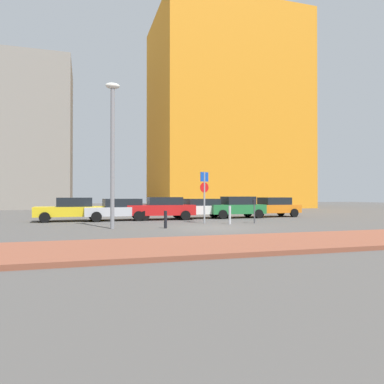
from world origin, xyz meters
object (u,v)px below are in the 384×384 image
at_px(parking_sign_post, 204,191).
at_px(traffic_bollard_near, 165,220).
at_px(parking_meter, 254,208).
at_px(street_lamp, 112,143).
at_px(parked_car_white, 201,208).
at_px(traffic_bollard_mid, 230,215).
at_px(parked_car_orange, 272,207).
at_px(parked_car_silver, 120,209).
at_px(parked_car_yellow, 72,209).
at_px(parked_car_green, 236,207).
at_px(parked_car_red, 161,208).

height_order(parking_sign_post, traffic_bollard_near, parking_sign_post).
height_order(parking_meter, street_lamp, street_lamp).
distance_m(parked_car_white, traffic_bollard_mid, 5.44).
bearing_deg(parked_car_white, parking_sign_post, -105.73).
distance_m(parked_car_white, parked_car_orange, 5.75).
height_order(parking_meter, traffic_bollard_near, parking_meter).
height_order(parked_car_silver, parked_car_white, parked_car_silver).
xyz_separation_m(parked_car_yellow, traffic_bollard_mid, (8.70, -5.07, -0.25)).
height_order(parked_car_green, parking_sign_post, parking_sign_post).
relative_size(street_lamp, traffic_bollard_near, 8.19).
xyz_separation_m(parked_car_white, parked_car_green, (2.64, -0.33, 0.06)).
bearing_deg(parked_car_red, parked_car_yellow, 177.35).
bearing_deg(parked_car_silver, traffic_bollard_near, -75.51).
xyz_separation_m(parked_car_red, street_lamp, (-3.69, -5.74, 3.43)).
bearing_deg(parking_meter, parked_car_red, 134.74).
relative_size(parked_car_orange, traffic_bollard_mid, 4.23).
distance_m(parked_car_white, traffic_bollard_near, 8.07).
height_order(parking_sign_post, street_lamp, street_lamp).
bearing_deg(parked_car_white, traffic_bollard_mid, -90.60).
xyz_separation_m(parked_car_white, parking_meter, (1.58, -5.28, 0.17)).
relative_size(parking_meter, street_lamp, 0.20).
distance_m(parked_car_silver, parked_car_orange, 11.55).
bearing_deg(traffic_bollard_near, parked_car_green, 44.15).
xyz_separation_m(parked_car_silver, street_lamp, (-0.92, -5.80, 3.47)).
distance_m(parked_car_red, parking_meter, 6.53).
bearing_deg(parked_car_yellow, parking_sign_post, -28.48).
relative_size(parked_car_red, parking_sign_post, 1.52).
bearing_deg(parked_car_white, traffic_bollard_near, -120.96).
relative_size(parking_sign_post, traffic_bollard_near, 3.46).
xyz_separation_m(parked_car_green, traffic_bollard_mid, (-2.70, -5.11, -0.28)).
bearing_deg(parked_car_yellow, street_lamp, -71.12).
xyz_separation_m(parked_car_yellow, parked_car_green, (11.40, 0.05, 0.04)).
bearing_deg(parking_sign_post, street_lamp, -160.44).
relative_size(parked_car_silver, parked_car_red, 0.98).
bearing_deg(parked_car_red, parking_sign_post, -65.17).
bearing_deg(parked_car_silver, traffic_bollard_mid, -40.26).
xyz_separation_m(parked_car_white, parking_sign_post, (-1.25, -4.45, 1.17)).
xyz_separation_m(parked_car_green, parking_meter, (-1.06, -4.95, 0.11)).
height_order(parked_car_green, parked_car_orange, parked_car_green).
relative_size(parked_car_yellow, parked_car_white, 1.00).
height_order(parked_car_orange, parking_sign_post, parking_sign_post).
distance_m(parked_car_orange, parking_meter, 6.76).
bearing_deg(parked_car_green, parking_sign_post, -133.38).
relative_size(parked_car_red, parked_car_white, 1.04).
xyz_separation_m(parked_car_yellow, parking_sign_post, (7.51, -4.07, 1.14)).
xyz_separation_m(parking_sign_post, street_lamp, (-5.45, -1.94, 2.31)).
distance_m(street_lamp, traffic_bollard_near, 4.60).
height_order(parked_car_yellow, traffic_bollard_near, parked_car_yellow).
relative_size(parked_car_silver, traffic_bollard_near, 5.19).
relative_size(parked_car_red, parking_meter, 3.26).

